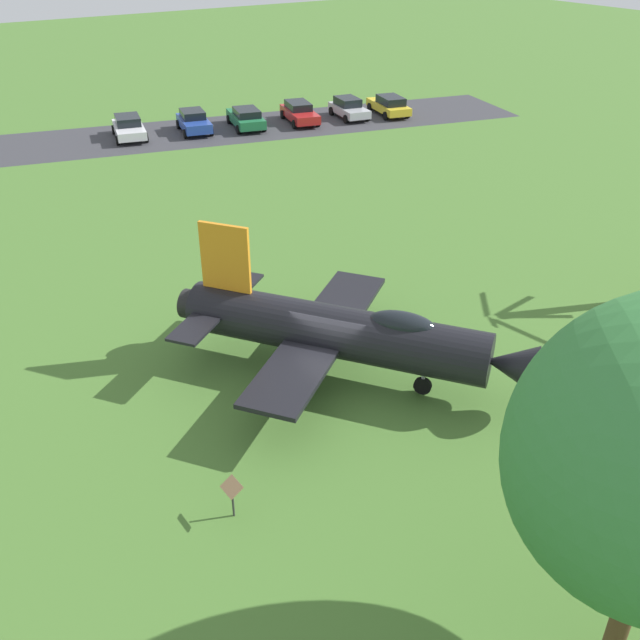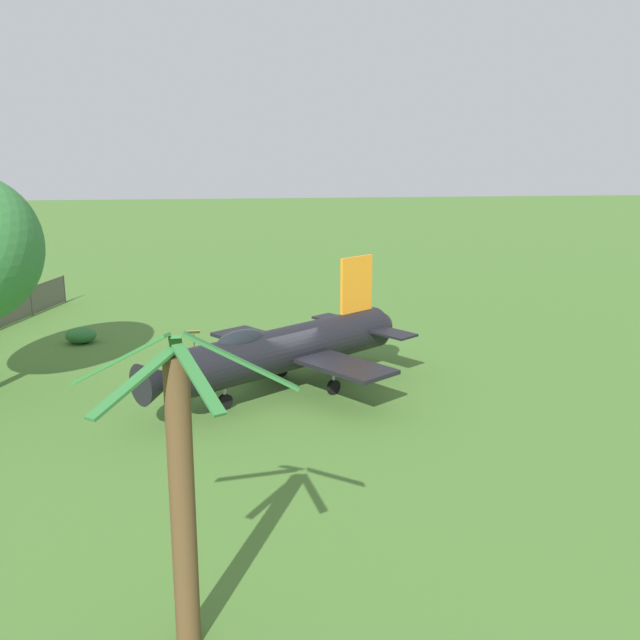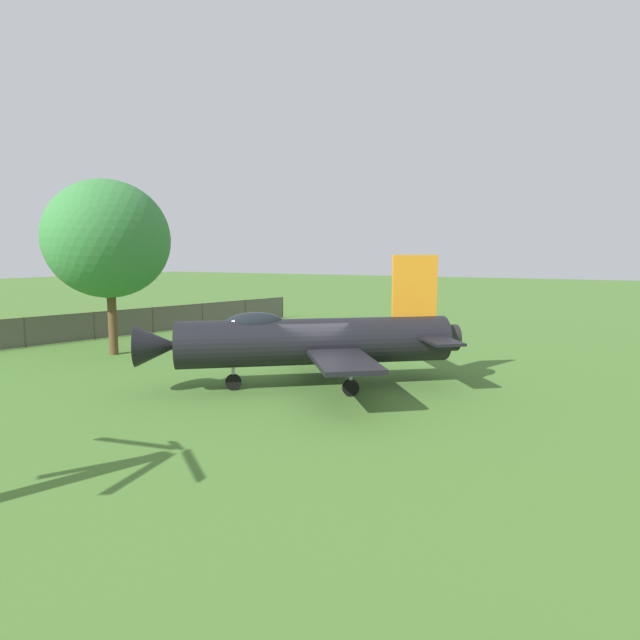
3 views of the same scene
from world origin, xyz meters
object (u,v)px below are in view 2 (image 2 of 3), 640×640
(shrub_near_fence, at_px, (81,335))
(palm_tree, at_px, (182,493))
(info_plaque, at_px, (194,335))
(display_jet, at_px, (280,349))

(shrub_near_fence, bearing_deg, palm_tree, -164.11)
(palm_tree, distance_m, info_plaque, 21.13)
(display_jet, relative_size, info_plaque, 9.81)
(shrub_near_fence, distance_m, info_plaque, 6.18)
(display_jet, xyz_separation_m, shrub_near_fence, (8.54, 9.39, -1.41))
(shrub_near_fence, bearing_deg, info_plaque, -113.14)
(display_jet, distance_m, info_plaque, 7.22)
(palm_tree, bearing_deg, info_plaque, 2.70)
(shrub_near_fence, bearing_deg, display_jet, -132.28)
(display_jet, bearing_deg, shrub_near_fence, -79.31)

